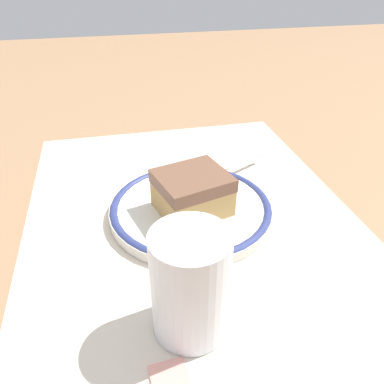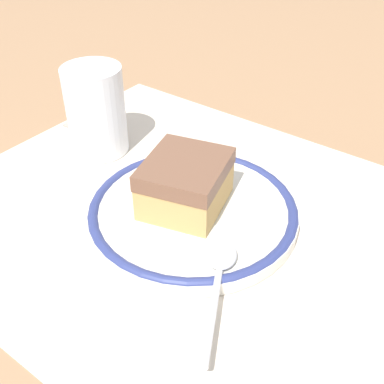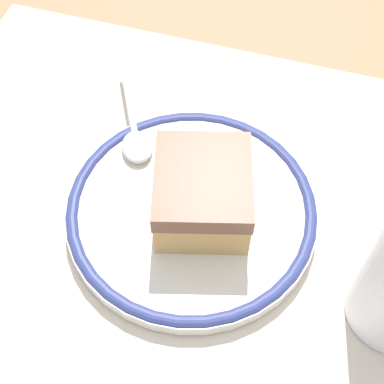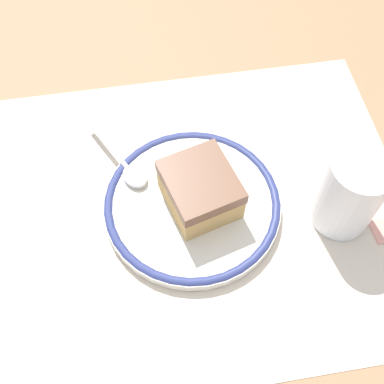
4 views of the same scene
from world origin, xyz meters
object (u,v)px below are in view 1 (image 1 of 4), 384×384
(spoon, at_px, (219,171))
(plate, at_px, (192,208))
(cake_slice, at_px, (191,193))
(cup, at_px, (190,290))

(spoon, bearing_deg, plate, -38.46)
(cake_slice, distance_m, spoon, 0.10)
(plate, height_order, cup, cup)
(cake_slice, height_order, cup, cup)
(cake_slice, distance_m, cup, 0.16)
(cup, bearing_deg, plate, 166.77)
(plate, xyz_separation_m, spoon, (-0.07, 0.06, 0.01))
(cake_slice, bearing_deg, cup, -13.03)
(plate, bearing_deg, cup, -13.23)
(plate, distance_m, cup, 0.18)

